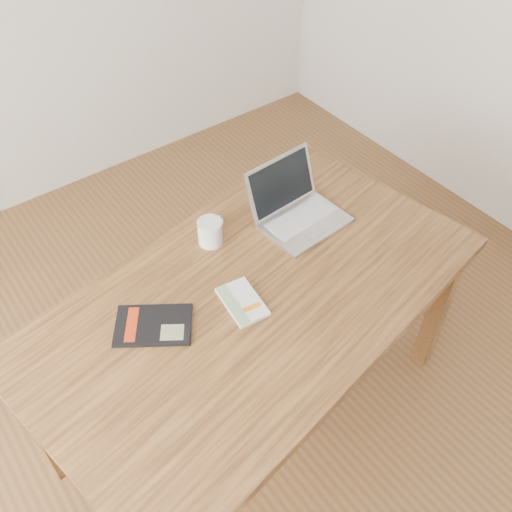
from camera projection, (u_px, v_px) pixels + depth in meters
room at (189, 200)px, 1.27m from camera, size 4.04×4.04×2.70m
desk at (255, 311)px, 1.94m from camera, size 1.66×1.13×0.75m
white_guidebook at (242, 302)px, 1.84m from camera, size 0.13×0.19×0.02m
black_guidebook at (153, 325)px, 1.78m from camera, size 0.28×0.26×0.01m
laptop at (296, 209)px, 2.10m from camera, size 0.32×0.30×0.21m
coffee_mug at (211, 231)px, 2.01m from camera, size 0.12×0.09×0.09m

